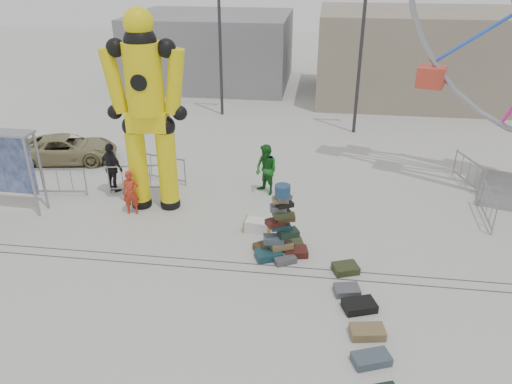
# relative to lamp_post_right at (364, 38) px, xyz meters

# --- Properties ---
(ground) EXTENTS (90.00, 90.00, 0.00)m
(ground) POSITION_rel_lamp_post_right_xyz_m (-3.09, -13.00, -4.48)
(ground) COLOR #9E9E99
(ground) RESTS_ON ground
(track_line_near) EXTENTS (40.00, 0.04, 0.01)m
(track_line_near) POSITION_rel_lamp_post_right_xyz_m (-3.09, -12.40, -4.48)
(track_line_near) COLOR #47443F
(track_line_near) RESTS_ON ground
(track_line_far) EXTENTS (40.00, 0.04, 0.01)m
(track_line_far) POSITION_rel_lamp_post_right_xyz_m (-3.09, -12.00, -4.48)
(track_line_far) COLOR #47443F
(track_line_far) RESTS_ON ground
(building_right) EXTENTS (12.00, 8.00, 5.00)m
(building_right) POSITION_rel_lamp_post_right_xyz_m (3.91, 7.00, -1.98)
(building_right) COLOR gray
(building_right) RESTS_ON ground
(building_left) EXTENTS (10.00, 8.00, 4.40)m
(building_left) POSITION_rel_lamp_post_right_xyz_m (-9.09, 9.00, -2.28)
(building_left) COLOR gray
(building_left) RESTS_ON ground
(lamp_post_right) EXTENTS (1.41, 0.25, 8.00)m
(lamp_post_right) POSITION_rel_lamp_post_right_xyz_m (0.00, 0.00, 0.00)
(lamp_post_right) COLOR #2D2D30
(lamp_post_right) RESTS_ON ground
(lamp_post_left) EXTENTS (1.41, 0.25, 8.00)m
(lamp_post_left) POSITION_rel_lamp_post_right_xyz_m (-7.00, 2.00, 0.00)
(lamp_post_left) COLOR #2D2D30
(lamp_post_left) RESTS_ON ground
(suitcase_tower) EXTENTS (1.71, 1.48, 2.27)m
(suitcase_tower) POSITION_rel_lamp_post_right_xyz_m (-2.69, -11.33, -3.85)
(suitcase_tower) COLOR #163A43
(suitcase_tower) RESTS_ON ground
(crash_test_dummy) EXTENTS (2.73, 1.20, 6.86)m
(crash_test_dummy) POSITION_rel_lamp_post_right_xyz_m (-7.29, -8.91, -0.87)
(crash_test_dummy) COLOR black
(crash_test_dummy) RESTS_ON ground
(steamer_trunk) EXTENTS (0.89, 0.57, 0.39)m
(steamer_trunk) POSITION_rel_lamp_post_right_xyz_m (-3.53, -10.12, -4.29)
(steamer_trunk) COLOR silver
(steamer_trunk) RESTS_ON ground
(row_case_0) EXTENTS (0.83, 0.73, 0.22)m
(row_case_0) POSITION_rel_lamp_post_right_xyz_m (-0.79, -12.01, -4.37)
(row_case_0) COLOR #2E361B
(row_case_0) RESTS_ON ground
(row_case_1) EXTENTS (0.74, 0.60, 0.20)m
(row_case_1) POSITION_rel_lamp_post_right_xyz_m (-0.78, -13.00, -4.38)
(row_case_1) COLOR #4E5055
(row_case_1) RESTS_ON ground
(row_case_2) EXTENTS (0.95, 0.78, 0.22)m
(row_case_2) POSITION_rel_lamp_post_right_xyz_m (-0.49, -13.61, -4.37)
(row_case_2) COLOR black
(row_case_2) RESTS_ON ground
(row_case_3) EXTENTS (0.87, 0.62, 0.22)m
(row_case_3) POSITION_rel_lamp_post_right_xyz_m (-0.35, -14.55, -4.37)
(row_case_3) COLOR olive
(row_case_3) RESTS_ON ground
(row_case_4) EXTENTS (0.94, 0.73, 0.21)m
(row_case_4) POSITION_rel_lamp_post_right_xyz_m (-0.32, -15.40, -4.38)
(row_case_4) COLOR #3F4E5A
(row_case_4) RESTS_ON ground
(barricade_dummy_a) EXTENTS (2.00, 0.33, 1.10)m
(barricade_dummy_a) POSITION_rel_lamp_post_right_xyz_m (-11.05, -8.57, -3.93)
(barricade_dummy_a) COLOR gray
(barricade_dummy_a) RESTS_ON ground
(barricade_dummy_b) EXTENTS (1.97, 0.54, 1.10)m
(barricade_dummy_b) POSITION_rel_lamp_post_right_xyz_m (-8.34, -7.91, -3.93)
(barricade_dummy_b) COLOR gray
(barricade_dummy_b) RESTS_ON ground
(barricade_dummy_c) EXTENTS (1.96, 0.60, 1.10)m
(barricade_dummy_c) POSITION_rel_lamp_post_right_xyz_m (-7.68, -6.87, -3.93)
(barricade_dummy_c) COLOR gray
(barricade_dummy_c) RESTS_ON ground
(barricade_wheel_front) EXTENTS (0.21, 2.00, 1.10)m
(barricade_wheel_front) POSITION_rel_lamp_post_right_xyz_m (3.90, -8.37, -3.93)
(barricade_wheel_front) COLOR gray
(barricade_wheel_front) RESTS_ON ground
(barricade_wheel_back) EXTENTS (0.69, 1.94, 1.10)m
(barricade_wheel_back) POSITION_rel_lamp_post_right_xyz_m (3.93, -5.68, -3.93)
(barricade_wheel_back) COLOR gray
(barricade_wheel_back) RESTS_ON ground
(pedestrian_red) EXTENTS (0.62, 0.47, 1.54)m
(pedestrian_red) POSITION_rel_lamp_post_right_xyz_m (-7.93, -9.49, -3.71)
(pedestrian_red) COLOR #AC2D18
(pedestrian_red) RESTS_ON ground
(pedestrian_green) EXTENTS (1.15, 1.13, 1.88)m
(pedestrian_green) POSITION_rel_lamp_post_right_xyz_m (-3.59, -7.34, -3.54)
(pedestrian_green) COLOR #175E1B
(pedestrian_green) RESTS_ON ground
(pedestrian_black) EXTENTS (1.19, 0.92, 1.88)m
(pedestrian_black) POSITION_rel_lamp_post_right_xyz_m (-9.22, -7.92, -3.54)
(pedestrian_black) COLOR black
(pedestrian_black) RESTS_ON ground
(parked_suv) EXTENTS (4.38, 2.71, 1.13)m
(parked_suv) POSITION_rel_lamp_post_right_xyz_m (-12.29, -5.42, -3.92)
(parked_suv) COLOR #8C845A
(parked_suv) RESTS_ON ground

